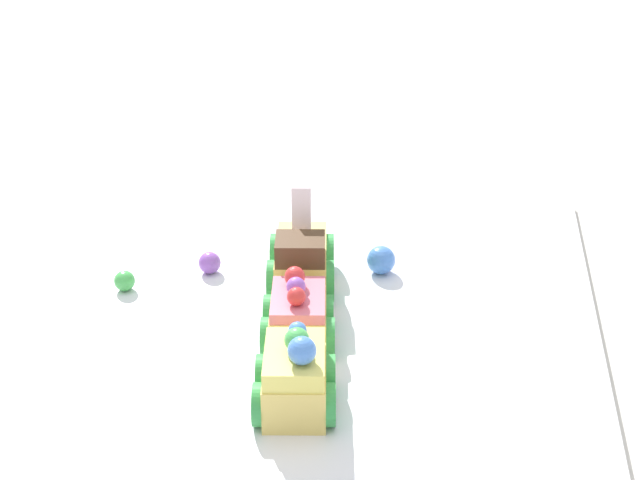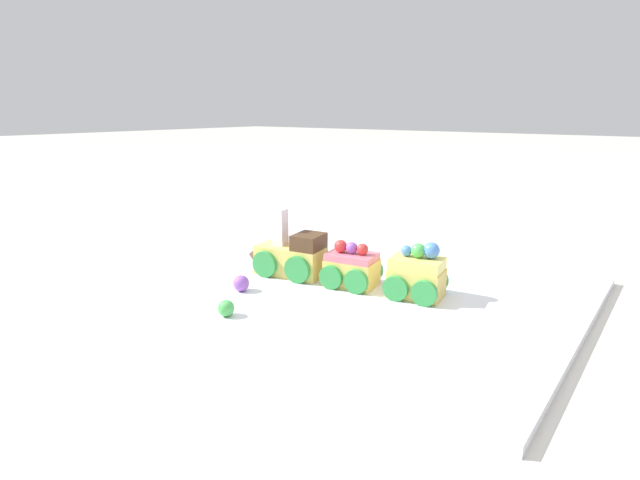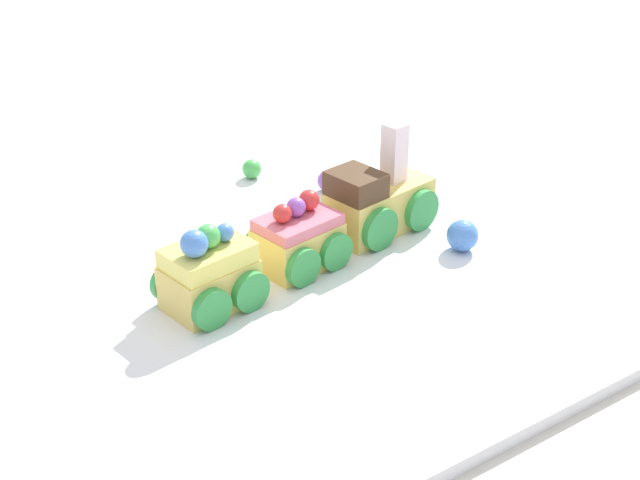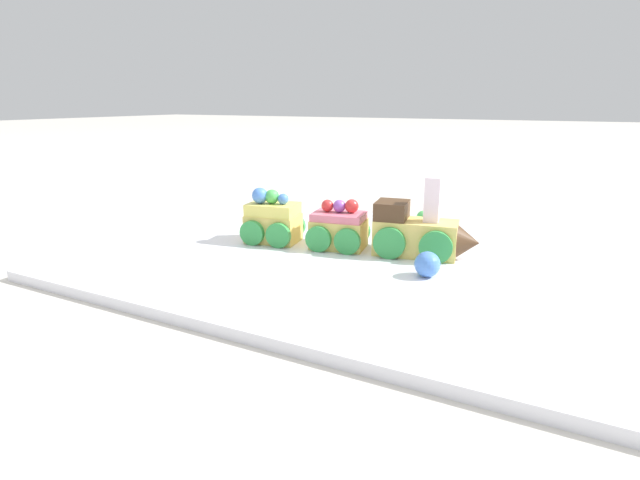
% 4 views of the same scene
% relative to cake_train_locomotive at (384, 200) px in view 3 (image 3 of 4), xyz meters
% --- Properties ---
extents(ground_plane, '(10.00, 10.00, 0.00)m').
position_rel_cake_train_locomotive_xyz_m(ground_plane, '(-0.08, -0.04, -0.04)').
color(ground_plane, beige).
extents(display_board, '(0.64, 0.47, 0.01)m').
position_rel_cake_train_locomotive_xyz_m(display_board, '(-0.08, -0.04, -0.03)').
color(display_board, white).
rests_on(display_board, ground_plane).
extents(cake_train_locomotive, '(0.13, 0.08, 0.10)m').
position_rel_cake_train_locomotive_xyz_m(cake_train_locomotive, '(0.00, 0.00, 0.00)').
color(cake_train_locomotive, '#EACC66').
rests_on(cake_train_locomotive, display_board).
extents(cake_car_strawberry, '(0.08, 0.07, 0.06)m').
position_rel_cake_train_locomotive_xyz_m(cake_car_strawberry, '(-0.10, -0.02, -0.00)').
color(cake_car_strawberry, '#EACC66').
rests_on(cake_car_strawberry, display_board).
extents(cake_car_lemon, '(0.08, 0.07, 0.07)m').
position_rel_cake_train_locomotive_xyz_m(cake_car_lemon, '(-0.20, -0.03, 0.00)').
color(cake_car_lemon, '#EACC66').
rests_on(cake_car_lemon, display_board).
extents(gumball_blue, '(0.03, 0.03, 0.03)m').
position_rel_cake_train_locomotive_xyz_m(gumball_blue, '(0.03, -0.07, -0.01)').
color(gumball_blue, '#4C84E0').
rests_on(gumball_blue, display_board).
extents(gumball_green, '(0.02, 0.02, 0.02)m').
position_rel_cake_train_locomotive_xyz_m(gumball_green, '(-0.04, 0.16, -0.02)').
color(gumball_green, '#4CBC56').
rests_on(gumball_green, display_board).
extents(gumball_purple, '(0.02, 0.02, 0.02)m').
position_rel_cake_train_locomotive_xyz_m(gumball_purple, '(0.00, 0.09, -0.02)').
color(gumball_purple, '#9956C6').
rests_on(gumball_purple, display_board).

